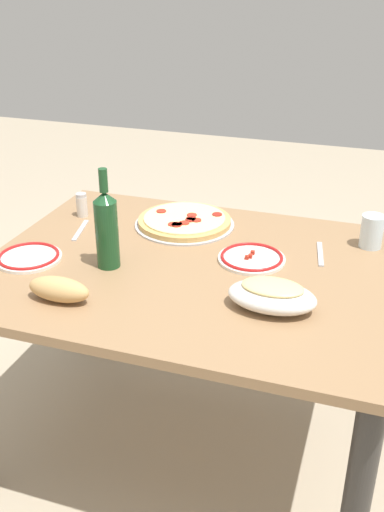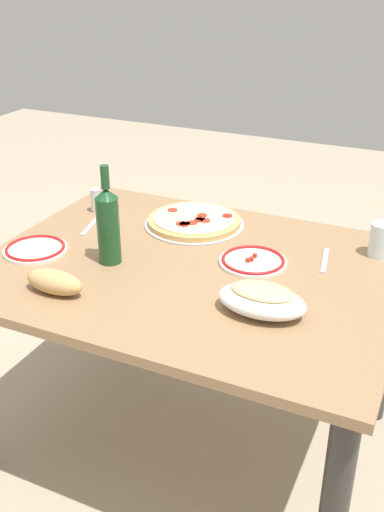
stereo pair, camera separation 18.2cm
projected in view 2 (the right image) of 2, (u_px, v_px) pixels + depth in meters
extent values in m
plane|color=tan|center=(192.00, 442.00, 2.16)|extent=(8.00, 8.00, 0.00)
cube|color=#93704C|center=(192.00, 269.00, 1.84)|extent=(1.26, 0.97, 0.03)
cylinder|color=#33302D|center=(113.00, 275.00, 2.56)|extent=(0.07, 0.07, 0.69)
cylinder|color=#B7B7BC|center=(194.00, 224.00, 2.11)|extent=(0.35, 0.35, 0.01)
cylinder|color=tan|center=(194.00, 221.00, 2.10)|extent=(0.33, 0.33, 0.02)
cylinder|color=beige|center=(194.00, 218.00, 2.10)|extent=(0.29, 0.29, 0.01)
cylinder|color=maroon|center=(227.00, 216.00, 2.10)|extent=(0.04, 0.04, 0.00)
cylinder|color=maroon|center=(184.00, 224.00, 2.03)|extent=(0.04, 0.04, 0.00)
cylinder|color=#B22D1E|center=(173.00, 210.00, 2.15)|extent=(0.04, 0.04, 0.00)
cylinder|color=#B22D1E|center=(192.00, 223.00, 2.05)|extent=(0.04, 0.04, 0.00)
cylinder|color=maroon|center=(199.00, 220.00, 2.07)|extent=(0.04, 0.04, 0.00)
cylinder|color=#B22D1E|center=(181.00, 224.00, 2.04)|extent=(0.04, 0.04, 0.00)
cylinder|color=#B22D1E|center=(202.00, 215.00, 2.11)|extent=(0.04, 0.04, 0.00)
cylinder|color=#B22D1E|center=(205.00, 220.00, 2.06)|extent=(0.04, 0.04, 0.00)
cylinder|color=#B22D1E|center=(185.00, 224.00, 2.04)|extent=(0.04, 0.04, 0.00)
cylinder|color=maroon|center=(200.00, 219.00, 2.08)|extent=(0.04, 0.04, 0.00)
ellipsoid|color=white|center=(262.00, 301.00, 1.57)|extent=(0.24, 0.15, 0.07)
ellipsoid|color=#AD2819|center=(262.00, 297.00, 1.57)|extent=(0.20, 0.12, 0.03)
ellipsoid|color=#EFD684|center=(262.00, 291.00, 1.56)|extent=(0.17, 0.10, 0.02)
cylinder|color=#194723|center=(109.00, 231.00, 1.81)|extent=(0.07, 0.07, 0.21)
cone|color=#194723|center=(106.00, 193.00, 1.76)|extent=(0.07, 0.07, 0.03)
cylinder|color=#194723|center=(105.00, 177.00, 1.73)|extent=(0.03, 0.03, 0.07)
cylinder|color=silver|center=(381.00, 240.00, 1.87)|extent=(0.07, 0.07, 0.11)
cylinder|color=white|center=(35.00, 250.00, 1.92)|extent=(0.20, 0.20, 0.01)
torus|color=red|center=(35.00, 248.00, 1.91)|extent=(0.19, 0.19, 0.01)
cylinder|color=white|center=(253.00, 262.00, 1.84)|extent=(0.21, 0.21, 0.01)
torus|color=red|center=(253.00, 260.00, 1.84)|extent=(0.20, 0.20, 0.01)
cube|color=#AD2819|center=(255.00, 256.00, 1.86)|extent=(0.01, 0.01, 0.01)
cube|color=#AD2819|center=(251.00, 259.00, 1.84)|extent=(0.01, 0.01, 0.01)
cube|color=#AD2819|center=(248.00, 260.00, 1.83)|extent=(0.01, 0.01, 0.01)
ellipsoid|color=tan|center=(54.00, 282.00, 1.67)|extent=(0.18, 0.08, 0.07)
cylinder|color=silver|center=(96.00, 202.00, 2.20)|extent=(0.04, 0.04, 0.07)
cylinder|color=#B7B7BC|center=(95.00, 191.00, 2.18)|extent=(0.04, 0.04, 0.01)
cube|color=#B7B7BC|center=(325.00, 260.00, 1.86)|extent=(0.04, 0.17, 0.00)
cube|color=#B7B7BC|center=(91.00, 225.00, 2.10)|extent=(0.05, 0.17, 0.00)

